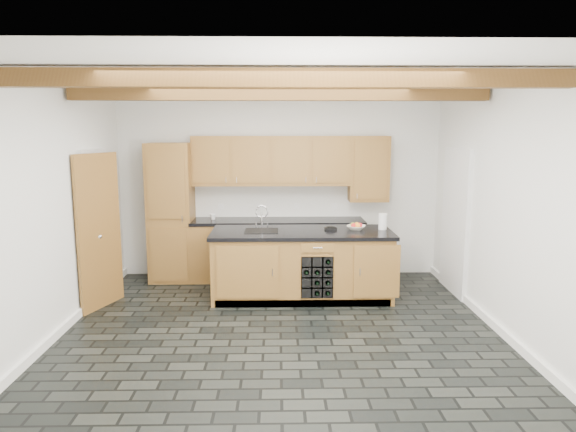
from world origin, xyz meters
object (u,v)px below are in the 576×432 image
Objects in this scene: island at (302,264)px; fruit_bowl at (356,228)px; kitchen_scale at (331,228)px; paper_towel at (383,222)px.

fruit_bowl is (0.74, 0.07, 0.50)m from island.
kitchen_scale reaches higher than island.
island is 9.90× the size of fruit_bowl.
paper_towel reaches higher than island.
kitchen_scale is 0.76× the size of paper_towel.
island is 14.87× the size of kitchen_scale.
fruit_bowl reaches higher than kitchen_scale.
paper_towel is (0.72, 0.01, 0.09)m from kitchen_scale.
kitchen_scale is 0.72m from paper_towel.
island is 11.26× the size of paper_towel.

